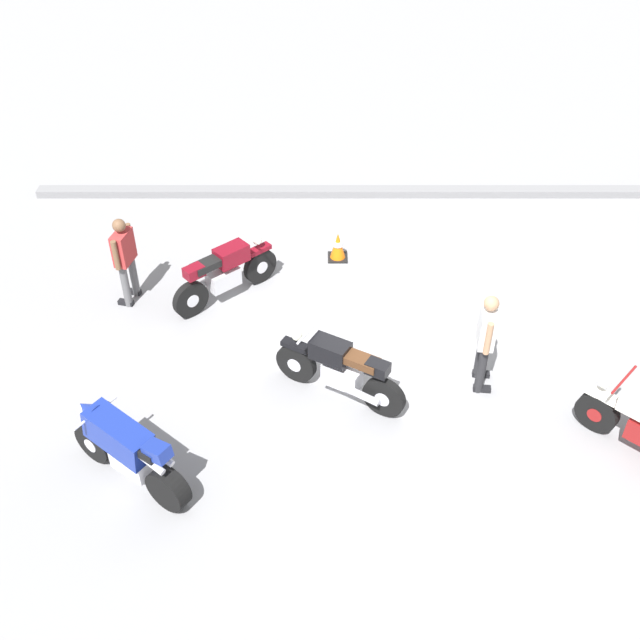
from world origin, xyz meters
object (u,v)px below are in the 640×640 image
object	(u,v)px
motorcycle_maroon_cruiser	(224,273)
traffic_cone	(337,246)
motorcycle_black_cruiser	(339,370)
person_in_red_shirt	(124,256)
person_in_white_shirt	(485,336)
motorcycle_blue_sportbike	(126,449)

from	to	relation	value
motorcycle_maroon_cruiser	traffic_cone	distance (m)	2.29
motorcycle_maroon_cruiser	motorcycle_black_cruiser	size ratio (longest dim) A/B	0.88
motorcycle_black_cruiser	traffic_cone	distance (m)	3.61
motorcycle_black_cruiser	motorcycle_maroon_cruiser	bearing A→B (deg)	-22.19
person_in_red_shirt	motorcycle_maroon_cruiser	bearing A→B (deg)	-164.19
motorcycle_maroon_cruiser	person_in_white_shirt	distance (m)	4.53
motorcycle_black_cruiser	traffic_cone	world-z (taller)	motorcycle_black_cruiser
motorcycle_blue_sportbike	person_in_red_shirt	bearing A→B (deg)	-44.11
person_in_white_shirt	motorcycle_black_cruiser	bearing A→B (deg)	-165.68
motorcycle_maroon_cruiser	person_in_white_shirt	world-z (taller)	person_in_white_shirt
motorcycle_maroon_cruiser	motorcycle_blue_sportbike	world-z (taller)	motorcycle_blue_sportbike
person_in_white_shirt	person_in_red_shirt	bearing A→B (deg)	166.56
motorcycle_blue_sportbike	person_in_red_shirt	xyz separation A→B (m)	(-0.76, 3.90, 0.31)
motorcycle_maroon_cruiser	person_in_red_shirt	world-z (taller)	person_in_red_shirt
motorcycle_blue_sportbike	traffic_cone	size ratio (longest dim) A/B	3.22
motorcycle_black_cruiser	person_in_red_shirt	size ratio (longest dim) A/B	1.17
motorcycle_maroon_cruiser	person_in_white_shirt	size ratio (longest dim) A/B	1.01
motorcycle_blue_sportbike	person_in_white_shirt	distance (m)	5.18
motorcycle_blue_sportbike	person_in_white_shirt	world-z (taller)	person_in_white_shirt
motorcycle_black_cruiser	person_in_red_shirt	bearing A→B (deg)	-4.17
traffic_cone	motorcycle_blue_sportbike	bearing A→B (deg)	-118.42
person_in_red_shirt	person_in_white_shirt	distance (m)	5.97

